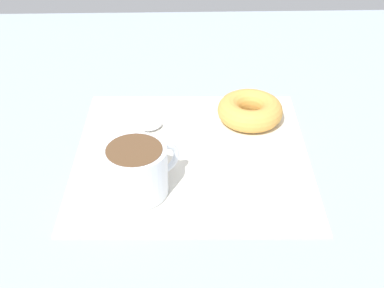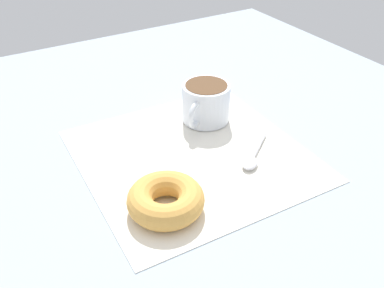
{
  "view_description": "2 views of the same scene",
  "coord_description": "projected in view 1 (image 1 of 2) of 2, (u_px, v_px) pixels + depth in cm",
  "views": [
    {
      "loc": [
        -66.75,
        3.95,
        49.02
      ],
      "look_at": [
        -0.16,
        2.05,
        2.3
      ],
      "focal_mm": 50.0,
      "sensor_mm": 36.0,
      "label": 1
    },
    {
      "loc": [
        50.08,
        -27.58,
        42.57
      ],
      "look_at": [
        -0.16,
        2.05,
        2.3
      ],
      "focal_mm": 40.0,
      "sensor_mm": 36.0,
      "label": 2
    }
  ],
  "objects": [
    {
      "name": "coffee_cup",
      "position": [
        137.0,
        169.0,
        0.73
      ],
      "size": [
        8.95,
        10.67,
        7.2
      ],
      "color": "silver",
      "rests_on": "napkin"
    },
    {
      "name": "donut",
      "position": [
        250.0,
        110.0,
        0.9
      ],
      "size": [
        10.99,
        10.99,
        3.74
      ],
      "primitive_type": "torus",
      "color": "gold",
      "rests_on": "napkin"
    },
    {
      "name": "napkin",
      "position": [
        192.0,
        155.0,
        0.83
      ],
      "size": [
        36.85,
        36.85,
        0.3
      ],
      "primitive_type": "cube",
      "rotation": [
        0.0,
        0.0,
        -0.03
      ],
      "color": "white",
      "rests_on": "ground_plane"
    },
    {
      "name": "spoon",
      "position": [
        145.0,
        129.0,
        0.88
      ],
      "size": [
        8.07,
        10.07,
        0.9
      ],
      "color": "silver",
      "rests_on": "napkin"
    },
    {
      "name": "ground_plane",
      "position": [
        205.0,
        160.0,
        0.83
      ],
      "size": [
        120.0,
        120.0,
        2.0
      ],
      "primitive_type": "cube",
      "color": "#99A8B7"
    }
  ]
}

